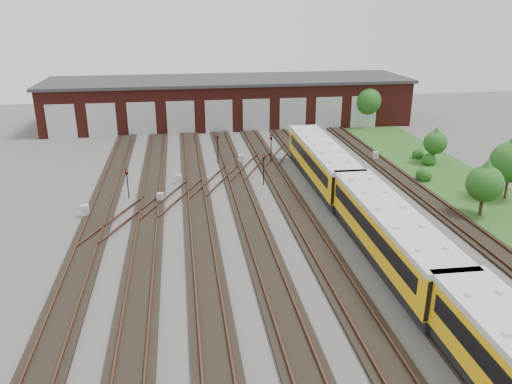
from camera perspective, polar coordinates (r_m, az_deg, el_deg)
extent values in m
plane|color=#403E3C|center=(35.78, 3.60, -5.99)|extent=(120.00, 120.00, 0.00)
cube|color=black|center=(35.71, -19.11, -7.07)|extent=(2.40, 70.00, 0.18)
cube|color=#4F2D1F|center=(35.79, -20.27, -6.87)|extent=(0.10, 70.00, 0.15)
cube|color=#4F2D1F|center=(35.51, -17.99, -6.80)|extent=(0.10, 70.00, 0.15)
cube|color=black|center=(35.16, -12.66, -6.84)|extent=(2.40, 70.00, 0.18)
cube|color=#4F2D1F|center=(35.15, -13.85, -6.65)|extent=(0.10, 70.00, 0.15)
cube|color=#4F2D1F|center=(35.03, -11.50, -6.54)|extent=(0.10, 70.00, 0.15)
cube|color=black|center=(35.05, -6.09, -6.51)|extent=(2.40, 70.00, 0.18)
cube|color=#4F2D1F|center=(34.96, -7.28, -6.33)|extent=(0.10, 70.00, 0.15)
cube|color=#4F2D1F|center=(35.01, -4.92, -6.20)|extent=(0.10, 70.00, 0.15)
cube|color=black|center=(35.40, 0.42, -6.09)|extent=(2.40, 70.00, 0.18)
cube|color=#4F2D1F|center=(35.23, -0.74, -5.93)|extent=(0.10, 70.00, 0.15)
cube|color=#4F2D1F|center=(35.44, 1.57, -5.77)|extent=(0.10, 70.00, 0.15)
cube|color=black|center=(36.19, 6.72, -5.62)|extent=(2.40, 70.00, 0.18)
cube|color=#4F2D1F|center=(35.95, 5.62, -5.47)|extent=(0.10, 70.00, 0.15)
cube|color=#4F2D1F|center=(36.31, 7.82, -5.30)|extent=(0.10, 70.00, 0.15)
cube|color=black|center=(37.40, 12.66, -5.11)|extent=(2.40, 70.00, 0.18)
cube|color=#4F2D1F|center=(37.08, 11.65, -4.97)|extent=(0.10, 70.00, 0.15)
cube|color=#4F2D1F|center=(37.58, 13.71, -4.79)|extent=(0.10, 70.00, 0.15)
cube|color=black|center=(38.97, 18.18, -4.59)|extent=(2.40, 70.00, 0.18)
cube|color=#4F2D1F|center=(38.60, 17.25, -4.46)|extent=(0.10, 70.00, 0.15)
cube|color=#4F2D1F|center=(39.23, 19.14, -4.28)|extent=(0.10, 70.00, 0.15)
cube|color=black|center=(40.89, 23.21, -4.07)|extent=(2.40, 70.00, 0.18)
cube|color=#4F2D1F|center=(40.46, 22.37, -3.95)|extent=(0.10, 70.00, 0.15)
cube|color=#4F2D1F|center=(41.20, 24.09, -3.78)|extent=(0.10, 70.00, 0.15)
cube|color=#4F2D1F|center=(44.14, -9.38, -0.60)|extent=(5.40, 9.62, 0.15)
cube|color=#4F2D1F|center=(47.99, -4.60, 1.35)|extent=(5.40, 9.62, 0.15)
cube|color=#4F2D1F|center=(52.17, -0.56, 3.00)|extent=(5.40, 9.62, 0.15)
cube|color=#4F2D1F|center=(40.71, -15.02, -2.90)|extent=(5.40, 9.62, 0.15)
cube|color=#4F2D1F|center=(56.60, 2.88, 4.39)|extent=(5.40, 9.62, 0.15)
cube|color=#501914|center=(72.76, -3.09, 10.23)|extent=(50.00, 12.00, 6.00)
cube|color=#303033|center=(72.26, -3.13, 12.68)|extent=(51.00, 12.50, 0.40)
cube|color=#AAADB0|center=(68.31, -21.37, 7.50)|extent=(3.60, 0.12, 4.40)
cube|color=#AAADB0|center=(67.39, -17.20, 7.83)|extent=(3.60, 0.12, 4.40)
cube|color=#AAADB0|center=(66.84, -12.92, 8.12)|extent=(3.60, 0.12, 4.40)
cube|color=#AAADB0|center=(66.66, -8.60, 8.38)|extent=(3.60, 0.12, 4.40)
cube|color=#AAADB0|center=(66.85, -4.26, 8.58)|extent=(3.60, 0.12, 4.40)
cube|color=#AAADB0|center=(67.42, 0.02, 8.74)|extent=(3.60, 0.12, 4.40)
cube|color=#AAADB0|center=(68.34, 4.22, 8.85)|extent=(3.60, 0.12, 4.40)
cube|color=#AAADB0|center=(69.62, 8.29, 8.91)|extent=(3.60, 0.12, 4.40)
cube|color=#AAADB0|center=(71.22, 12.19, 8.92)|extent=(3.60, 0.12, 4.40)
cube|color=#1C4818|center=(51.33, 22.32, 0.85)|extent=(8.00, 55.00, 0.05)
cube|color=black|center=(34.37, 14.73, -6.63)|extent=(2.82, 16.55, 0.66)
cube|color=yellow|center=(33.71, 14.96, -4.29)|extent=(3.15, 16.55, 2.42)
cube|color=silver|center=(33.17, 15.18, -2.13)|extent=(3.26, 16.55, 0.33)
cube|color=black|center=(33.08, 12.68, -4.05)|extent=(0.32, 14.52, 0.94)
cube|color=black|center=(34.17, 17.26, -3.69)|extent=(0.32, 14.52, 0.94)
cube|color=black|center=(48.26, 7.44, 1.86)|extent=(2.82, 16.55, 0.66)
cube|color=yellow|center=(47.79, 7.52, 3.61)|extent=(3.15, 16.55, 2.42)
cube|color=silver|center=(47.42, 7.60, 5.20)|extent=(3.26, 16.55, 0.33)
cube|color=black|center=(47.36, 5.84, 3.88)|extent=(0.32, 14.52, 0.94)
cube|color=black|center=(48.11, 9.21, 3.98)|extent=(0.32, 14.52, 0.94)
cylinder|color=black|center=(45.00, -14.43, 0.59)|extent=(0.09, 0.09, 2.22)
cube|color=black|center=(44.58, -14.58, 2.21)|extent=(0.25, 0.18, 0.46)
sphere|color=red|center=(44.46, -14.60, 2.29)|extent=(0.11, 0.11, 0.11)
cylinder|color=black|center=(53.81, -4.39, 4.71)|extent=(0.10, 0.10, 2.71)
cube|color=black|center=(53.40, -4.44, 6.37)|extent=(0.27, 0.18, 0.50)
sphere|color=red|center=(53.28, -4.43, 6.45)|extent=(0.12, 0.12, 0.12)
cylinder|color=black|center=(53.58, 1.73, 4.65)|extent=(0.11, 0.11, 2.63)
cube|color=black|center=(53.17, 1.74, 6.30)|extent=(0.30, 0.21, 0.54)
sphere|color=red|center=(53.04, 1.77, 6.38)|extent=(0.13, 0.13, 0.13)
cylinder|color=black|center=(46.93, 0.87, 2.27)|extent=(0.10, 0.10, 2.51)
cube|color=black|center=(46.48, 0.88, 4.03)|extent=(0.27, 0.19, 0.49)
sphere|color=red|center=(46.36, 0.90, 4.11)|extent=(0.12, 0.12, 0.12)
cube|color=#B2B4B8|center=(42.28, -18.92, -2.08)|extent=(0.65, 0.56, 1.01)
cube|color=#B2B4B8|center=(48.16, -8.78, 1.48)|extent=(0.59, 0.52, 0.88)
cube|color=#B2B4B8|center=(43.71, -10.87, -0.66)|extent=(0.63, 0.58, 0.87)
cube|color=#B2B4B8|center=(53.84, -1.73, 3.79)|extent=(0.59, 0.50, 0.94)
cube|color=#B2B4B8|center=(56.49, 13.50, 4.04)|extent=(0.60, 0.51, 0.96)
cylinder|color=#322616|center=(72.27, 12.44, 8.08)|extent=(0.24, 0.24, 1.98)
sphere|color=#194A15|center=(71.77, 12.60, 10.14)|extent=(3.84, 3.84, 3.84)
cone|color=#194A15|center=(71.55, 12.68, 11.22)|extent=(3.30, 3.30, 2.75)
cylinder|color=#322616|center=(56.91, 19.61, 3.69)|extent=(0.21, 0.21, 1.26)
sphere|color=#194A15|center=(56.48, 19.81, 5.32)|extent=(2.45, 2.45, 2.45)
cone|color=#194A15|center=(56.28, 19.92, 6.18)|extent=(2.10, 2.10, 1.75)
cylinder|color=#322616|center=(48.81, 26.68, 0.31)|extent=(0.22, 0.22, 1.83)
sphere|color=#194A15|center=(48.11, 27.13, 3.05)|extent=(3.56, 3.56, 3.56)
cylinder|color=#322616|center=(44.08, 24.31, -1.57)|extent=(0.27, 0.27, 1.49)
sphere|color=#194A15|center=(43.43, 24.69, 0.86)|extent=(2.89, 2.89, 2.89)
cone|color=#194A15|center=(43.13, 24.89, 2.15)|extent=(2.48, 2.48, 2.07)
sphere|color=#194A15|center=(50.95, 18.66, 2.07)|extent=(1.54, 1.54, 1.54)
sphere|color=#194A15|center=(58.31, 18.06, 4.29)|extent=(1.32, 1.32, 1.32)
sphere|color=#194A15|center=(56.29, 19.17, 3.67)|extent=(1.46, 1.46, 1.46)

